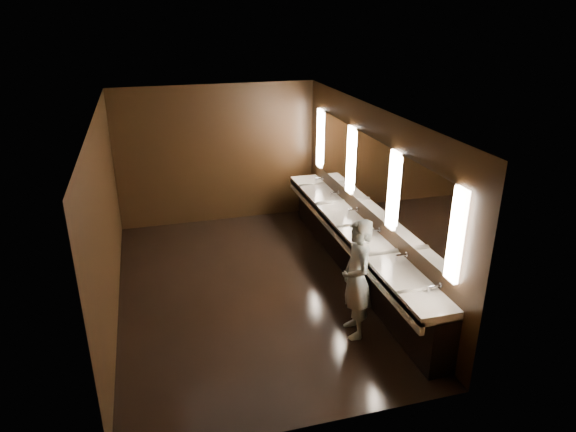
# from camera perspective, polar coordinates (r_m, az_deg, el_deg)

# --- Properties ---
(floor) EXTENTS (6.00, 6.00, 0.00)m
(floor) POSITION_cam_1_polar(r_m,az_deg,el_deg) (8.28, -4.32, -8.10)
(floor) COLOR black
(floor) RESTS_ON ground
(ceiling) EXTENTS (4.00, 6.00, 0.02)m
(ceiling) POSITION_cam_1_polar(r_m,az_deg,el_deg) (7.27, -4.96, 11.28)
(ceiling) COLOR #2D2D2B
(ceiling) RESTS_ON wall_back
(wall_back) EXTENTS (4.00, 0.02, 2.80)m
(wall_back) POSITION_cam_1_polar(r_m,az_deg,el_deg) (10.48, -7.88, 6.74)
(wall_back) COLOR black
(wall_back) RESTS_ON floor
(wall_front) EXTENTS (4.00, 0.02, 2.80)m
(wall_front) POSITION_cam_1_polar(r_m,az_deg,el_deg) (5.07, 2.22, -11.07)
(wall_front) COLOR black
(wall_front) RESTS_ON floor
(wall_left) EXTENTS (0.02, 6.00, 2.80)m
(wall_left) POSITION_cam_1_polar(r_m,az_deg,el_deg) (7.58, -19.60, -0.59)
(wall_left) COLOR black
(wall_left) RESTS_ON floor
(wall_right) EXTENTS (0.02, 6.00, 2.80)m
(wall_right) POSITION_cam_1_polar(r_m,az_deg,el_deg) (8.25, 9.14, 2.32)
(wall_right) COLOR black
(wall_right) RESTS_ON floor
(sink_counter) EXTENTS (0.55, 5.40, 1.01)m
(sink_counter) POSITION_cam_1_polar(r_m,az_deg,el_deg) (8.52, 7.50, -3.52)
(sink_counter) COLOR black
(sink_counter) RESTS_ON floor
(mirror_band) EXTENTS (0.06, 5.03, 1.15)m
(mirror_band) POSITION_cam_1_polar(r_m,az_deg,el_deg) (8.13, 9.16, 4.62)
(mirror_band) COLOR #FAE1C6
(mirror_band) RESTS_ON wall_right
(person) EXTENTS (0.46, 0.65, 1.67)m
(person) POSITION_cam_1_polar(r_m,az_deg,el_deg) (6.89, 7.63, -6.97)
(person) COLOR #8EC3D4
(person) RESTS_ON floor
(trash_bin) EXTENTS (0.34, 0.34, 0.52)m
(trash_bin) POSITION_cam_1_polar(r_m,az_deg,el_deg) (7.90, 8.22, -7.74)
(trash_bin) COLOR black
(trash_bin) RESTS_ON floor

